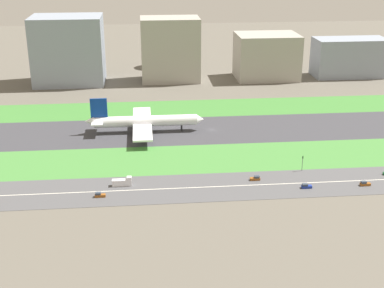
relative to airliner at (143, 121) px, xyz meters
name	(u,v)px	position (x,y,z in m)	size (l,w,h in m)	color
ground_plane	(212,130)	(38.15, 0.00, -6.23)	(800.00, 800.00, 0.00)	#5B564C
runway	(212,130)	(38.15, 0.00, -6.18)	(280.00, 46.00, 0.10)	#38383D
grass_median_north	(203,108)	(38.15, 41.00, -6.18)	(280.00, 36.00, 0.10)	#3D7A33
grass_median_south	(223,158)	(38.15, -41.00, -6.18)	(280.00, 36.00, 0.10)	#427F38
highway	(234,186)	(38.15, -73.00, -6.18)	(280.00, 28.00, 0.10)	#4C4C4F
highway_centerline	(234,186)	(38.15, -73.00, -6.13)	(266.00, 0.50, 0.01)	silver
airliner	(143,121)	(0.00, 0.00, 0.00)	(65.00, 56.00, 19.70)	white
car_5	(306,186)	(68.55, -78.00, -5.31)	(4.40, 1.80, 2.00)	navy
truck_0	(123,182)	(-9.55, -68.00, -4.56)	(8.40, 2.50, 4.00)	silver
car_2	(365,184)	(94.47, -78.00, -5.31)	(4.40, 1.80, 2.00)	brown
car_1	(255,178)	(48.65, -68.00, -5.31)	(4.40, 1.80, 2.00)	brown
car_4	(100,195)	(-18.71, -78.00, -5.31)	(4.40, 1.80, 2.00)	brown
traffic_light	(302,162)	(71.98, -60.01, -1.94)	(0.36, 0.50, 7.20)	#4C4C51
terminal_building	(68,50)	(-51.85, 114.00, 17.95)	(50.05, 37.33, 48.36)	gray
hangar_building	(170,49)	(21.96, 114.00, 16.96)	(42.68, 27.87, 46.39)	#9E998E
office_tower	(267,56)	(94.61, 114.00, 10.41)	(45.84, 34.67, 33.29)	#9E998E
cargo_warehouse	(349,57)	(159.36, 114.00, 8.26)	(54.47, 25.32, 28.98)	gray
fuel_tank_west	(158,58)	(14.01, 159.00, 1.11)	(21.78, 21.78, 14.69)	silver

